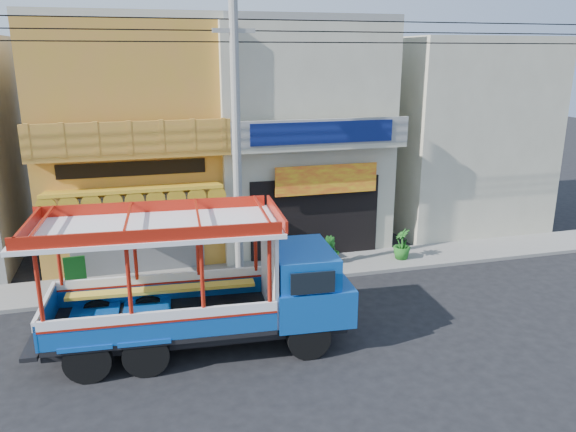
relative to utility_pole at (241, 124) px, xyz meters
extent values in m
plane|color=black|center=(0.85, -3.30, -5.03)|extent=(90.00, 90.00, 0.00)
cube|color=slate|center=(0.85, 0.70, -4.97)|extent=(30.00, 2.00, 0.12)
cube|color=#BC8C29|center=(-3.15, 4.70, -1.03)|extent=(6.00, 6.00, 8.00)
cube|color=#595B5E|center=(-3.15, 1.68, -3.63)|extent=(4.20, 0.10, 2.60)
cube|color=yellow|center=(-3.15, 0.95, -1.98)|extent=(5.20, 1.50, 0.31)
cube|color=#BC8C29|center=(-3.15, 1.35, -0.98)|extent=(6.00, 0.70, 0.18)
cube|color=#BC8C29|center=(-3.15, 1.05, -0.43)|extent=(6.00, 0.12, 0.95)
cube|color=black|center=(-3.15, 1.67, -1.48)|extent=(4.50, 0.04, 0.45)
cube|color=#B2AC92|center=(-3.15, 4.70, 3.09)|extent=(6.00, 6.00, 0.24)
cube|color=#B2AC92|center=(2.85, 4.70, -1.03)|extent=(6.00, 6.00, 8.00)
cube|color=black|center=(2.85, 1.68, -3.53)|extent=(4.60, 0.12, 2.80)
cube|color=yellow|center=(3.15, 1.40, -2.13)|extent=(3.60, 0.05, 1.00)
cube|color=#B2AC92|center=(2.85, 1.35, -0.98)|extent=(6.00, 0.70, 0.18)
cube|color=gray|center=(2.85, 1.05, -0.48)|extent=(6.00, 0.12, 0.85)
cube|color=navy|center=(2.85, 0.98, -0.48)|extent=(4.80, 0.06, 0.70)
cube|color=gray|center=(2.85, 4.70, 3.09)|extent=(6.00, 6.00, 0.24)
cube|color=#B2AC92|center=(-0.15, 1.55, -1.03)|extent=(0.35, 0.30, 8.00)
cube|color=#B2AC92|center=(9.85, 4.70, -1.23)|extent=(6.00, 6.00, 7.60)
cylinder|color=gray|center=(-0.15, 0.00, -0.53)|extent=(0.26, 0.26, 9.00)
cube|color=gray|center=(-0.15, 0.00, 2.57)|extent=(1.20, 0.12, 0.12)
cylinder|color=black|center=(0.85, 0.00, 2.27)|extent=(28.00, 0.04, 0.04)
cylinder|color=black|center=(0.85, 0.00, 2.57)|extent=(28.00, 0.04, 0.04)
cylinder|color=black|center=(0.85, 0.00, 2.87)|extent=(28.00, 0.04, 0.04)
cylinder|color=black|center=(0.61, -4.76, -4.51)|extent=(1.06, 0.36, 1.04)
cylinder|color=black|center=(0.74, -2.79, -4.51)|extent=(1.06, 0.36, 1.04)
cylinder|color=black|center=(-3.12, -4.52, -4.51)|extent=(1.06, 0.36, 1.04)
cylinder|color=black|center=(-2.99, -2.55, -4.51)|extent=(1.06, 0.36, 1.04)
cylinder|color=black|center=(-4.36, -4.44, -4.51)|extent=(1.06, 0.36, 1.04)
cylinder|color=black|center=(-4.23, -2.47, -4.51)|extent=(1.06, 0.36, 1.04)
cube|color=black|center=(-1.81, -3.61, -4.41)|extent=(7.08, 2.17, 0.29)
cube|color=blue|center=(0.89, -3.79, -3.84)|extent=(2.02, 2.40, 0.94)
cube|color=blue|center=(0.73, -3.78, -3.01)|extent=(1.59, 2.19, 0.78)
cube|color=black|center=(1.46, -3.83, -3.06)|extent=(0.18, 1.83, 0.57)
cube|color=black|center=(-2.67, -3.56, -4.20)|extent=(5.28, 2.62, 0.12)
cube|color=blue|center=(-2.74, -4.66, -3.84)|extent=(5.14, 0.42, 0.62)
cube|color=white|center=(-2.74, -4.66, -3.56)|extent=(5.14, 0.43, 0.23)
cube|color=blue|center=(-2.59, -2.46, -3.84)|extent=(5.14, 0.42, 0.62)
cube|color=white|center=(-2.59, -2.46, -3.56)|extent=(5.14, 0.43, 0.23)
cylinder|color=#A81B0D|center=(-5.15, -4.48, -2.69)|extent=(0.10, 0.10, 1.66)
cylinder|color=#A81B0D|center=(-5.01, -2.32, -2.69)|extent=(0.10, 0.10, 1.66)
cube|color=white|center=(-0.08, -3.73, -3.03)|extent=(0.22, 2.10, 2.34)
cube|color=white|center=(-2.77, -3.55, -1.86)|extent=(5.92, 2.92, 0.10)
cube|color=#A81B0D|center=(-2.77, -3.55, -1.68)|extent=(5.71, 2.80, 0.27)
cube|color=black|center=(-5.06, 0.92, -4.86)|extent=(0.55, 0.33, 0.10)
cube|color=#0B3E10|center=(-5.06, 0.92, -4.38)|extent=(0.63, 0.12, 0.87)
imported|color=#1F641C|center=(2.08, 0.82, -4.49)|extent=(0.92, 0.86, 0.85)
imported|color=#1F641C|center=(3.16, 0.76, -4.44)|extent=(0.65, 0.60, 0.94)
imported|color=#1F641C|center=(5.66, 0.54, -4.38)|extent=(0.72, 0.72, 1.07)
camera|label=1|loc=(-3.00, -16.14, 1.94)|focal=35.00mm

